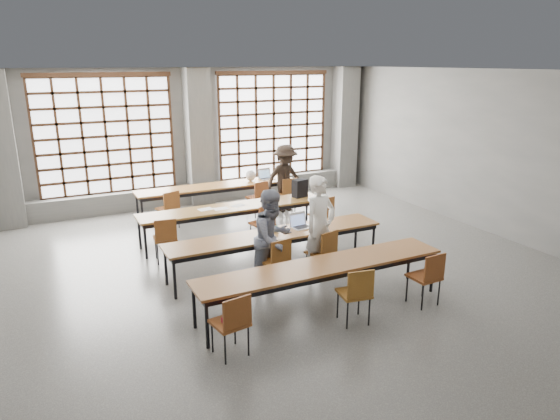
% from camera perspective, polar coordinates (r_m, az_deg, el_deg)
% --- Properties ---
extents(floor, '(11.00, 11.00, 0.00)m').
position_cam_1_polar(floor, '(8.99, 1.20, -7.30)').
color(floor, '#52524F').
rests_on(floor, ground).
extents(ceiling, '(11.00, 11.00, 0.00)m').
position_cam_1_polar(ceiling, '(8.22, 1.36, 15.61)').
color(ceiling, silver).
rests_on(ceiling, floor).
extents(wall_back, '(10.00, 0.00, 10.00)m').
position_cam_1_polar(wall_back, '(13.47, -9.67, 8.33)').
color(wall_back, '#5A5A58').
rests_on(wall_back, floor).
extents(wall_right, '(0.00, 11.00, 11.00)m').
position_cam_1_polar(wall_right, '(11.58, 23.94, 5.79)').
color(wall_right, '#5A5A58').
rests_on(wall_right, floor).
extents(column_left, '(0.60, 0.55, 3.50)m').
position_cam_1_polar(column_left, '(12.67, -29.23, 5.93)').
color(column_left, '#585856').
rests_on(column_left, floor).
extents(column_mid, '(0.60, 0.55, 3.50)m').
position_cam_1_polar(column_mid, '(13.21, -9.31, 8.18)').
color(column_mid, '#585856').
rests_on(column_mid, floor).
extents(column_right, '(0.60, 0.55, 3.50)m').
position_cam_1_polar(column_right, '(15.13, 7.40, 9.32)').
color(column_right, '#585856').
rests_on(column_right, floor).
extents(window_left, '(3.32, 0.12, 3.00)m').
position_cam_1_polar(window_left, '(12.92, -19.27, 7.96)').
color(window_left, white).
rests_on(window_left, wall_back).
extents(window_right, '(3.32, 0.12, 3.00)m').
position_cam_1_polar(window_right, '(14.18, -0.76, 9.58)').
color(window_right, white).
rests_on(window_right, wall_back).
extents(sill_ledge, '(9.80, 0.35, 0.50)m').
position_cam_1_polar(sill_ledge, '(13.58, -9.12, 1.95)').
color(sill_ledge, '#585856').
rests_on(sill_ledge, floor).
extents(desk_row_a, '(4.00, 0.70, 0.73)m').
position_cam_1_polar(desk_row_a, '(12.37, -7.11, 2.56)').
color(desk_row_a, brown).
rests_on(desk_row_a, floor).
extents(desk_row_b, '(4.00, 0.70, 0.73)m').
position_cam_1_polar(desk_row_b, '(10.51, -5.30, 0.09)').
color(desk_row_b, brown).
rests_on(desk_row_b, floor).
extents(desk_row_c, '(4.00, 0.70, 0.73)m').
position_cam_1_polar(desk_row_c, '(8.86, -0.47, -3.03)').
color(desk_row_c, brown).
rests_on(desk_row_c, floor).
extents(desk_row_d, '(4.00, 0.70, 0.73)m').
position_cam_1_polar(desk_row_d, '(7.56, 4.89, -6.66)').
color(desk_row_d, brown).
rests_on(desk_row_d, floor).
extents(chair_back_left, '(0.52, 0.53, 0.88)m').
position_cam_1_polar(chair_back_left, '(11.45, -12.55, 0.47)').
color(chair_back_left, brown).
rests_on(chair_back_left, floor).
extents(chair_back_mid, '(0.50, 0.50, 0.88)m').
position_cam_1_polar(chair_back_mid, '(12.12, -2.45, 1.76)').
color(chair_back_mid, brown).
rests_on(chair_back_mid, floor).
extents(chair_back_right, '(0.42, 0.43, 0.88)m').
position_cam_1_polar(chair_back_right, '(12.44, 0.86, 2.17)').
color(chair_back_right, brown).
rests_on(chair_back_right, floor).
extents(chair_mid_left, '(0.47, 0.47, 0.88)m').
position_cam_1_polar(chair_mid_left, '(9.54, -12.97, -2.84)').
color(chair_mid_left, brown).
rests_on(chair_mid_left, floor).
extents(chair_mid_centre, '(0.49, 0.49, 0.88)m').
position_cam_1_polar(chair_mid_centre, '(10.15, -1.82, -1.22)').
color(chair_mid_centre, maroon).
rests_on(chair_mid_centre, floor).
extents(chair_mid_right, '(0.48, 0.49, 0.88)m').
position_cam_1_polar(chair_mid_right, '(10.77, 4.97, -0.21)').
color(chair_mid_right, brown).
rests_on(chair_mid_right, floor).
extents(chair_front_left, '(0.49, 0.49, 0.88)m').
position_cam_1_polar(chair_front_left, '(8.26, -0.36, -5.48)').
color(chair_front_left, brown).
rests_on(chair_front_left, floor).
extents(chair_front_right, '(0.52, 0.53, 0.88)m').
position_cam_1_polar(chair_front_right, '(8.67, 5.06, -4.46)').
color(chair_front_right, brown).
rests_on(chair_front_right, floor).
extents(chair_near_left, '(0.48, 0.49, 0.88)m').
position_cam_1_polar(chair_near_left, '(6.45, -5.43, -12.32)').
color(chair_near_left, brown).
rests_on(chair_near_left, floor).
extents(chair_near_mid, '(0.48, 0.48, 0.88)m').
position_cam_1_polar(chair_near_mid, '(7.23, 8.74, -9.05)').
color(chair_near_mid, brown).
rests_on(chair_near_mid, floor).
extents(chair_near_right, '(0.44, 0.44, 0.88)m').
position_cam_1_polar(chair_near_right, '(8.01, 16.58, -6.97)').
color(chair_near_right, brown).
rests_on(chair_near_right, floor).
extents(student_male, '(0.75, 0.60, 1.81)m').
position_cam_1_polar(student_male, '(8.64, 4.56, -1.95)').
color(student_male, white).
rests_on(student_male, floor).
extents(student_female, '(0.99, 0.90, 1.67)m').
position_cam_1_polar(student_female, '(8.26, -0.84, -3.28)').
color(student_female, '#182248').
rests_on(student_female, floor).
extents(student_back, '(1.14, 0.72, 1.68)m').
position_cam_1_polar(student_back, '(12.48, 0.59, 3.65)').
color(student_back, black).
rests_on(student_back, floor).
extents(laptop_front, '(0.40, 0.35, 0.26)m').
position_cam_1_polar(laptop_front, '(9.15, 2.30, -1.57)').
color(laptop_front, silver).
rests_on(laptop_front, desk_row_c).
extents(laptop_back, '(0.39, 0.34, 0.26)m').
position_cam_1_polar(laptop_back, '(12.92, -1.64, 3.87)').
color(laptop_back, '#B0B0B5').
rests_on(laptop_back, desk_row_a).
extents(mouse, '(0.11, 0.09, 0.04)m').
position_cam_1_polar(mouse, '(9.25, 4.90, -1.69)').
color(mouse, white).
rests_on(mouse, desk_row_c).
extents(green_box, '(0.26, 0.11, 0.09)m').
position_cam_1_polar(green_box, '(8.87, -0.99, -2.25)').
color(green_box, '#2E8F41').
rests_on(green_box, desk_row_c).
extents(phone, '(0.14, 0.07, 0.01)m').
position_cam_1_polar(phone, '(8.83, 0.87, -2.61)').
color(phone, black).
rests_on(phone, desk_row_c).
extents(paper_sheet_a, '(0.32, 0.25, 0.00)m').
position_cam_1_polar(paper_sheet_a, '(10.35, -8.51, 0.09)').
color(paper_sheet_a, white).
rests_on(paper_sheet_a, desk_row_b).
extents(paper_sheet_b, '(0.30, 0.22, 0.00)m').
position_cam_1_polar(paper_sheet_b, '(10.35, -6.76, 0.16)').
color(paper_sheet_b, white).
rests_on(paper_sheet_b, desk_row_b).
extents(paper_sheet_c, '(0.35, 0.30, 0.00)m').
position_cam_1_polar(paper_sheet_c, '(10.53, -4.80, 0.50)').
color(paper_sheet_c, silver).
rests_on(paper_sheet_c, desk_row_b).
extents(backpack, '(0.35, 0.26, 0.40)m').
position_cam_1_polar(backpack, '(11.13, 2.28, 2.50)').
color(backpack, black).
rests_on(backpack, desk_row_b).
extents(plastic_bag, '(0.31, 0.28, 0.29)m').
position_cam_1_polar(plastic_bag, '(12.67, -3.37, 3.98)').
color(plastic_bag, silver).
rests_on(plastic_bag, desk_row_a).
extents(red_pouch, '(0.20, 0.08, 0.06)m').
position_cam_1_polar(red_pouch, '(6.52, -5.78, -12.32)').
color(red_pouch, '#A5142A').
rests_on(red_pouch, chair_near_left).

